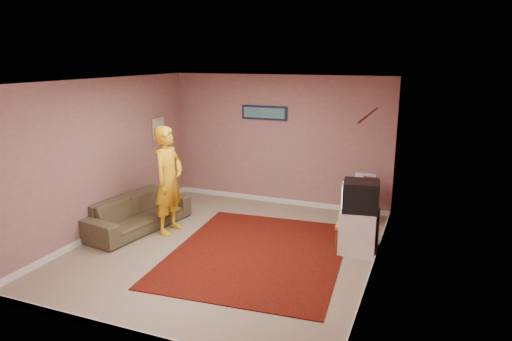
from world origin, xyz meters
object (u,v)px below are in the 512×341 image
at_px(crt_tv, 361,196).
at_px(chair_b, 350,218).
at_px(sofa, 138,213).
at_px(tv_cabinet, 359,232).
at_px(person, 169,180).
at_px(chair_a, 363,195).

distance_m(crt_tv, chair_b, 0.39).
relative_size(chair_b, sofa, 0.25).
height_order(tv_cabinet, chair_b, chair_b).
xyz_separation_m(sofa, person, (0.59, 0.10, 0.63)).
relative_size(tv_cabinet, chair_a, 1.43).
bearing_deg(sofa, crt_tv, -74.90).
relative_size(chair_a, sofa, 0.24).
distance_m(crt_tv, sofa, 3.82).
bearing_deg(sofa, chair_b, -74.90).
relative_size(crt_tv, chair_b, 1.20).
relative_size(tv_cabinet, sofa, 0.35).
distance_m(tv_cabinet, crt_tv, 0.57).
bearing_deg(chair_a, crt_tv, -66.30).
distance_m(crt_tv, person, 3.17).
bearing_deg(person, tv_cabinet, -83.83).
xyz_separation_m(tv_cabinet, chair_a, (-0.15, 1.31, 0.18)).
distance_m(tv_cabinet, person, 3.22).
height_order(chair_b, person, person).
height_order(chair_b, sofa, chair_b).
bearing_deg(tv_cabinet, chair_b, -173.96).
distance_m(chair_a, sofa, 3.99).
bearing_deg(chair_b, person, -86.96).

